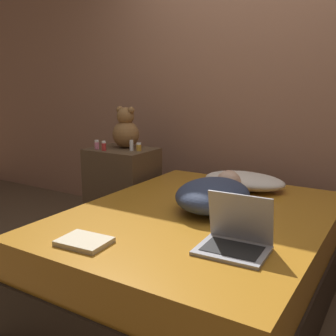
{
  "coord_description": "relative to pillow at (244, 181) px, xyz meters",
  "views": [
    {
      "loc": [
        0.98,
        -1.95,
        1.26
      ],
      "look_at": [
        -0.36,
        0.23,
        0.7
      ],
      "focal_mm": 42.0,
      "sensor_mm": 36.0,
      "label": 1
    }
  ],
  "objects": [
    {
      "name": "wall_back",
      "position": [
        -0.02,
        0.56,
        0.72
      ],
      "size": [
        8.0,
        0.06,
        2.6
      ],
      "color": "#996B51",
      "rests_on": "ground_plane"
    },
    {
      "name": "bottle_white",
      "position": [
        -0.93,
        -0.08,
        0.18
      ],
      "size": [
        0.03,
        0.03,
        0.09
      ],
      "color": "white",
      "rests_on": "nightstand"
    },
    {
      "name": "nightstand",
      "position": [
        -1.06,
        -0.05,
        -0.22
      ],
      "size": [
        0.53,
        0.42,
        0.72
      ],
      "color": "brown",
      "rests_on": "ground_plane"
    },
    {
      "name": "ground_plane",
      "position": [
        -0.02,
        -0.63,
        -0.58
      ],
      "size": [
        12.0,
        12.0,
        0.0
      ],
      "primitive_type": "plane",
      "color": "brown"
    },
    {
      "name": "bed",
      "position": [
        -0.02,
        -0.63,
        -0.32
      ],
      "size": [
        1.41,
        1.82,
        0.52
      ],
      "color": "#2D2319",
      "rests_on": "ground_plane"
    },
    {
      "name": "person_lying",
      "position": [
        0.01,
        -0.51,
        0.03
      ],
      "size": [
        0.49,
        0.72,
        0.18
      ],
      "rotation": [
        0.0,
        0.0,
        0.13
      ],
      "color": "#2D3851",
      "rests_on": "bed"
    },
    {
      "name": "bottle_red",
      "position": [
        -1.12,
        -0.19,
        0.18
      ],
      "size": [
        0.04,
        0.04,
        0.08
      ],
      "color": "#B72D2D",
      "rests_on": "nightstand"
    },
    {
      "name": "teddy_bear",
      "position": [
        -1.06,
        0.02,
        0.29
      ],
      "size": [
        0.22,
        0.22,
        0.34
      ],
      "color": "brown",
      "rests_on": "nightstand"
    },
    {
      "name": "bottle_amber",
      "position": [
        -0.88,
        -0.05,
        0.17
      ],
      "size": [
        0.04,
        0.04,
        0.06
      ],
      "color": "gold",
      "rests_on": "nightstand"
    },
    {
      "name": "book",
      "position": [
        -0.28,
        -1.32,
        -0.04
      ],
      "size": [
        0.25,
        0.19,
        0.02
      ],
      "rotation": [
        0.0,
        0.0,
        0.07
      ],
      "color": "#C6B793",
      "rests_on": "bed"
    },
    {
      "name": "pillow",
      "position": [
        0.0,
        0.0,
        0.0
      ],
      "size": [
        0.58,
        0.36,
        0.11
      ],
      "color": "beige",
      "rests_on": "bed"
    },
    {
      "name": "laptop",
      "position": [
        0.34,
        -1.01,
        -0.0
      ],
      "size": [
        0.32,
        0.26,
        0.25
      ],
      "rotation": [
        0.0,
        0.0,
        0.05
      ],
      "color": "#9E9EA3",
      "rests_on": "bed"
    },
    {
      "name": "bottle_pink",
      "position": [
        -1.22,
        -0.17,
        0.18
      ],
      "size": [
        0.04,
        0.04,
        0.07
      ],
      "color": "pink",
      "rests_on": "nightstand"
    }
  ]
}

